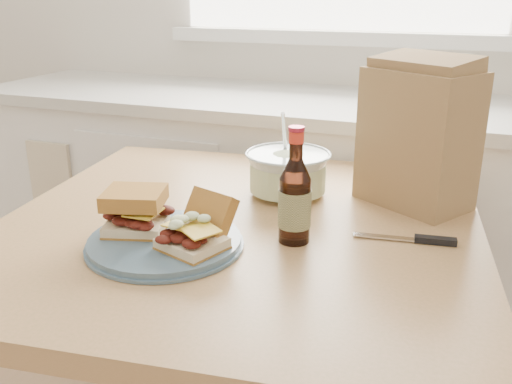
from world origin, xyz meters
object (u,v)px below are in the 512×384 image
(plate, at_px, (165,242))
(beer_bottle, at_px, (295,200))
(paper_bag, at_px, (418,139))
(dining_table, at_px, (239,272))
(coleslaw_bowl, at_px, (288,174))

(plate, relative_size, beer_bottle, 1.28)
(beer_bottle, relative_size, paper_bag, 0.75)
(dining_table, relative_size, paper_bag, 3.69)
(beer_bottle, bearing_deg, dining_table, 148.64)
(beer_bottle, xyz_separation_m, paper_bag, (0.19, 0.30, 0.07))
(coleslaw_bowl, bearing_deg, plate, -109.82)
(plate, bearing_deg, beer_bottle, 27.24)
(dining_table, distance_m, beer_bottle, 0.26)
(plate, distance_m, coleslaw_bowl, 0.38)
(coleslaw_bowl, bearing_deg, dining_table, -103.92)
(coleslaw_bowl, distance_m, beer_bottle, 0.26)
(plate, distance_m, paper_bag, 0.60)
(coleslaw_bowl, relative_size, paper_bag, 0.67)
(plate, xyz_separation_m, coleslaw_bowl, (0.13, 0.36, 0.04))
(dining_table, distance_m, plate, 0.23)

